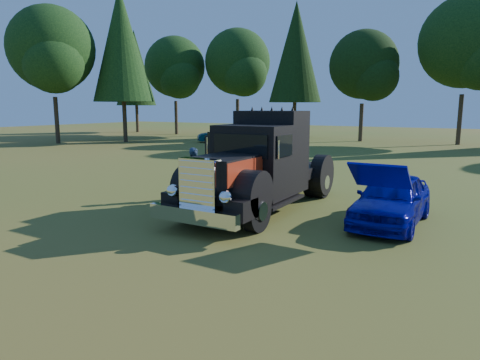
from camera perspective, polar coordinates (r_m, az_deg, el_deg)
name	(u,v)px	position (r m, az deg, el deg)	size (l,w,h in m)	color
ground	(226,218)	(12.24, -1.87, -5.05)	(120.00, 120.00, 0.00)	#365F1C
treeline	(341,54)	(39.21, 13.29, 16.07)	(66.14, 24.04, 13.33)	#2D2116
diamond_t_truck	(258,169)	(12.93, 2.44, 1.53)	(3.34, 7.16, 3.00)	black
hotrod_coupe	(391,199)	(12.15, 19.55, -2.40)	(1.67, 4.18, 1.89)	#071A99
spectator_near	(195,173)	(14.69, -6.02, 0.89)	(0.64, 0.42, 1.76)	#1A263E
spectator_far	(228,175)	(14.49, -1.63, 0.63)	(0.81, 0.63, 1.66)	#20364C
distant_teal_car	(219,135)	(38.21, -2.86, 5.96)	(1.29, 3.71, 1.22)	#0A3741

